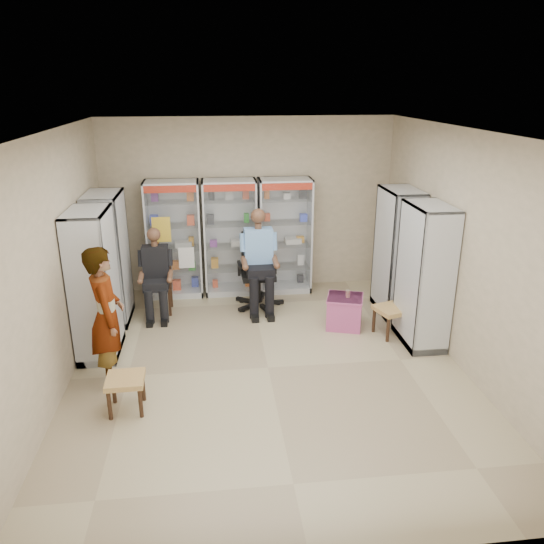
{
  "coord_description": "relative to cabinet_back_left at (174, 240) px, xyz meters",
  "views": [
    {
      "loc": [
        -0.66,
        -6.07,
        3.51
      ],
      "look_at": [
        0.14,
        0.7,
        1.08
      ],
      "focal_mm": 35.0,
      "sensor_mm": 36.0,
      "label": 1
    }
  ],
  "objects": [
    {
      "name": "floor",
      "position": [
        1.3,
        -2.73,
        -1.0
      ],
      "size": [
        6.0,
        6.0,
        0.0
      ],
      "primitive_type": "plane",
      "color": "tan",
      "rests_on": "ground"
    },
    {
      "name": "room_shell",
      "position": [
        1.3,
        -2.73,
        0.97
      ],
      "size": [
        5.02,
        6.02,
        3.01
      ],
      "color": "#BCA98B",
      "rests_on": "ground"
    },
    {
      "name": "cabinet_back_left",
      "position": [
        0.0,
        0.0,
        0.0
      ],
      "size": [
        0.9,
        0.5,
        2.0
      ],
      "primitive_type": "cube",
      "color": "silver",
      "rests_on": "floor"
    },
    {
      "name": "cabinet_back_mid",
      "position": [
        0.95,
        0.0,
        0.0
      ],
      "size": [
        0.9,
        0.5,
        2.0
      ],
      "primitive_type": "cube",
      "color": "silver",
      "rests_on": "floor"
    },
    {
      "name": "cabinet_back_right",
      "position": [
        1.9,
        0.0,
        0.0
      ],
      "size": [
        0.9,
        0.5,
        2.0
      ],
      "primitive_type": "cube",
      "color": "silver",
      "rests_on": "floor"
    },
    {
      "name": "cabinet_right_far",
      "position": [
        3.53,
        -1.13,
        0.0
      ],
      "size": [
        0.9,
        0.5,
        2.0
      ],
      "primitive_type": "cube",
      "rotation": [
        0.0,
        0.0,
        1.57
      ],
      "color": "#AFB3B6",
      "rests_on": "floor"
    },
    {
      "name": "cabinet_right_near",
      "position": [
        3.53,
        -2.23,
        0.0
      ],
      "size": [
        0.9,
        0.5,
        2.0
      ],
      "primitive_type": "cube",
      "rotation": [
        0.0,
        0.0,
        1.57
      ],
      "color": "#9D9EA4",
      "rests_on": "floor"
    },
    {
      "name": "cabinet_left_far",
      "position": [
        -0.93,
        -0.93,
        0.0
      ],
      "size": [
        0.9,
        0.5,
        2.0
      ],
      "primitive_type": "cube",
      "rotation": [
        0.0,
        0.0,
        -1.57
      ],
      "color": "#AEB1B6",
      "rests_on": "floor"
    },
    {
      "name": "cabinet_left_near",
      "position": [
        -0.93,
        -2.03,
        0.0
      ],
      "size": [
        0.9,
        0.5,
        2.0
      ],
      "primitive_type": "cube",
      "rotation": [
        0.0,
        0.0,
        -1.57
      ],
      "color": "#A4A6AB",
      "rests_on": "floor"
    },
    {
      "name": "wooden_chair",
      "position": [
        -0.25,
        -0.73,
        -0.53
      ],
      "size": [
        0.42,
        0.42,
        0.94
      ],
      "primitive_type": "cube",
      "color": "black",
      "rests_on": "floor"
    },
    {
      "name": "seated_customer",
      "position": [
        -0.25,
        -0.78,
        -0.33
      ],
      "size": [
        0.44,
        0.6,
        1.34
      ],
      "primitive_type": null,
      "color": "black",
      "rests_on": "floor"
    },
    {
      "name": "office_chair",
      "position": [
        1.37,
        -0.68,
        -0.39
      ],
      "size": [
        0.69,
        0.69,
        1.23
      ],
      "primitive_type": "cube",
      "rotation": [
        0.0,
        0.0,
        0.03
      ],
      "color": "black",
      "rests_on": "floor"
    },
    {
      "name": "seated_shopkeeper",
      "position": [
        1.37,
        -0.73,
        -0.22
      ],
      "size": [
        0.53,
        0.73,
        1.56
      ],
      "primitive_type": null,
      "rotation": [
        0.0,
        0.0,
        0.03
      ],
      "color": "#71A4DF",
      "rests_on": "floor"
    },
    {
      "name": "pink_trunk",
      "position": [
        2.59,
        -1.62,
        -0.76
      ],
      "size": [
        0.63,
        0.62,
        0.49
      ],
      "primitive_type": "cube",
      "rotation": [
        0.0,
        0.0,
        -0.31
      ],
      "color": "#A54283",
      "rests_on": "floor"
    },
    {
      "name": "tea_glass",
      "position": [
        2.62,
        -1.64,
        -0.46
      ],
      "size": [
        0.07,
        0.07,
        0.11
      ],
      "primitive_type": "cylinder",
      "color": "#582907",
      "rests_on": "pink_trunk"
    },
    {
      "name": "woven_stool_a",
      "position": [
        3.2,
        -1.97,
        -0.78
      ],
      "size": [
        0.55,
        0.55,
        0.43
      ],
      "primitive_type": "cube",
      "rotation": [
        0.0,
        0.0,
        0.31
      ],
      "color": "#AB7248",
      "rests_on": "floor"
    },
    {
      "name": "woven_stool_b",
      "position": [
        -0.39,
        -3.48,
        -0.79
      ],
      "size": [
        0.43,
        0.43,
        0.42
      ],
      "primitive_type": "cube",
      "rotation": [
        0.0,
        0.0,
        0.03
      ],
      "color": "#B0864A",
      "rests_on": "floor"
    },
    {
      "name": "standing_man",
      "position": [
        -0.65,
        -2.83,
        -0.12
      ],
      "size": [
        0.54,
        0.71,
        1.76
      ],
      "primitive_type": "imported",
      "rotation": [
        0.0,
        0.0,
        1.78
      ],
      "color": "gray",
      "rests_on": "floor"
    }
  ]
}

